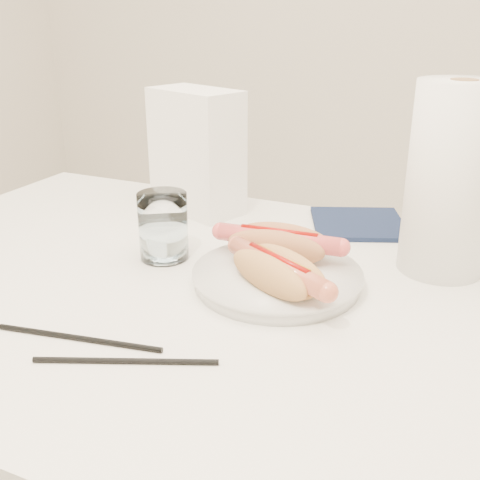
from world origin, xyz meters
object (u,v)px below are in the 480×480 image
at_px(hotdog_right, 278,272).
at_px(paper_towel_roll, 450,180).
at_px(table, 207,319).
at_px(water_glass, 163,226).
at_px(napkin_box, 197,152).
at_px(hotdog_left, 279,244).
at_px(plate, 277,279).

relative_size(hotdog_right, paper_towel_roll, 0.62).
relative_size(table, water_glass, 11.10).
bearing_deg(hotdog_right, paper_towel_roll, 75.51).
bearing_deg(water_glass, hotdog_right, -16.17).
height_order(hotdog_right, paper_towel_roll, paper_towel_roll).
bearing_deg(napkin_box, table, -39.80).
bearing_deg(water_glass, table, -28.37).
bearing_deg(hotdog_left, water_glass, -174.88).
bearing_deg(paper_towel_roll, hotdog_left, -154.34).
xyz_separation_m(table, paper_towel_roll, (0.30, 0.19, 0.20)).
distance_m(plate, water_glass, 0.21).
bearing_deg(table, hotdog_right, -3.71).
bearing_deg(plate, paper_towel_roll, 37.02).
relative_size(table, plate, 5.06).
height_order(hotdog_left, hotdog_right, same).
bearing_deg(hotdog_left, paper_towel_roll, 21.72).
distance_m(table, paper_towel_roll, 0.41).
bearing_deg(paper_towel_roll, hotdog_right, -133.46).
xyz_separation_m(table, hotdog_left, (0.08, 0.09, 0.10)).
xyz_separation_m(hotdog_left, paper_towel_roll, (0.22, 0.11, 0.10)).
bearing_deg(hotdog_left, table, -137.41).
xyz_separation_m(hotdog_left, napkin_box, (-0.25, 0.20, 0.07)).
bearing_deg(table, hotdog_left, 46.54).
relative_size(table, hotdog_left, 6.31).
relative_size(table, paper_towel_roll, 4.23).
bearing_deg(napkin_box, paper_towel_roll, 8.92).
relative_size(table, hotdog_right, 6.78).
bearing_deg(plate, table, -159.42).
height_order(hotdog_left, paper_towel_roll, paper_towel_roll).
relative_size(hotdog_left, hotdog_right, 1.07).
bearing_deg(napkin_box, plate, -23.33).
relative_size(water_glass, paper_towel_roll, 0.38).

